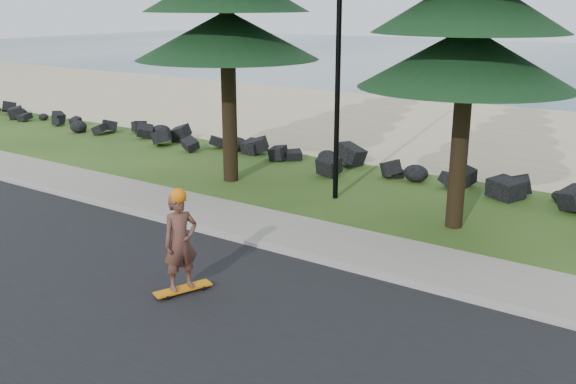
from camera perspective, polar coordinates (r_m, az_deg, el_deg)
name	(u,v)px	position (r m, az deg, el deg)	size (l,w,h in m)	color
ground	(266,231)	(15.00, -2.00, -3.48)	(160.00, 160.00, 0.00)	#294716
road	(116,302)	(11.97, -15.06, -9.42)	(160.00, 7.00, 0.02)	black
kerb	(242,240)	(14.32, -4.14, -4.31)	(160.00, 0.20, 0.10)	#A19990
sidewalk	(271,227)	(15.14, -1.55, -3.13)	(160.00, 2.00, 0.08)	gray
beach_sand	(474,131)	(27.63, 16.21, 5.19)	(160.00, 15.00, 0.01)	tan
seawall_boulders	(375,179)	(19.57, 7.77, 1.19)	(60.00, 2.40, 1.10)	black
lamp_post	(339,43)	(16.80, 4.52, 13.09)	(0.25, 0.14, 8.14)	black
skateboarder	(181,242)	(11.65, -9.53, -4.45)	(0.64, 1.10, 2.00)	orange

